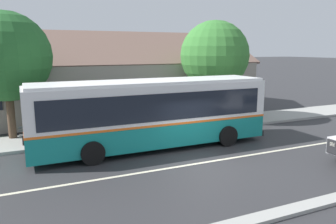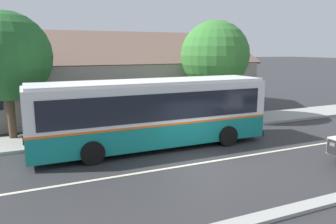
# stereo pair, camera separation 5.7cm
# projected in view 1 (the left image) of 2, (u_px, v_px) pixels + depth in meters

# --- Properties ---
(ground_plane) EXTENTS (300.00, 300.00, 0.00)m
(ground_plane) POSITION_uv_depth(u_px,v_px,m) (207.00, 162.00, 13.80)
(ground_plane) COLOR #2D2D30
(sidewalk_far) EXTENTS (60.00, 3.00, 0.15)m
(sidewalk_far) POSITION_uv_depth(u_px,v_px,m) (154.00, 129.00, 19.16)
(sidewalk_far) COLOR #9E9E99
(sidewalk_far) RESTS_ON ground
(curb_near) EXTENTS (60.00, 0.50, 0.12)m
(curb_near) POSITION_uv_depth(u_px,v_px,m) (291.00, 211.00, 9.54)
(curb_near) COLOR #9E9E99
(curb_near) RESTS_ON ground
(lane_divider_stripe) EXTENTS (60.00, 0.16, 0.01)m
(lane_divider_stripe) POSITION_uv_depth(u_px,v_px,m) (207.00, 162.00, 13.80)
(lane_divider_stripe) COLOR beige
(lane_divider_stripe) RESTS_ON ground
(community_building) EXTENTS (21.77, 9.79, 7.06)m
(community_building) POSITION_uv_depth(u_px,v_px,m) (104.00, 85.00, 25.16)
(community_building) COLOR gray
(community_building) RESTS_ON ground
(transit_bus) EXTENTS (11.37, 2.80, 3.26)m
(transit_bus) POSITION_uv_depth(u_px,v_px,m) (152.00, 112.00, 15.54)
(transit_bus) COLOR #147F7A
(transit_bus) RESTS_ON ground
(bench_by_building) EXTENTS (1.60, 0.51, 0.94)m
(bench_by_building) POSITION_uv_depth(u_px,v_px,m) (37.00, 135.00, 15.99)
(bench_by_building) COLOR #4C4C4C
(bench_by_building) RESTS_ON sidewalk_far
(street_tree_primary) EXTENTS (4.47, 4.47, 6.53)m
(street_tree_primary) POSITION_uv_depth(u_px,v_px,m) (216.00, 57.00, 21.32)
(street_tree_primary) COLOR #4C3828
(street_tree_primary) RESTS_ON ground
(street_tree_secondary) EXTENTS (4.50, 4.50, 6.58)m
(street_tree_secondary) POSITION_uv_depth(u_px,v_px,m) (8.00, 60.00, 16.47)
(street_tree_secondary) COLOR #4C3828
(street_tree_secondary) RESTS_ON ground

